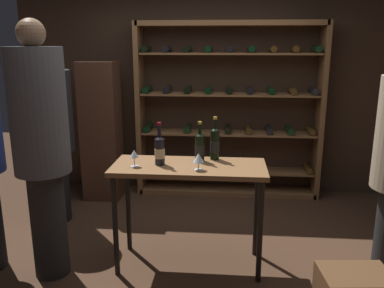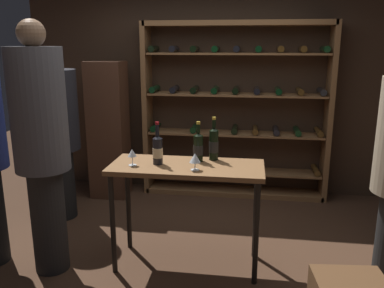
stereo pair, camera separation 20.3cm
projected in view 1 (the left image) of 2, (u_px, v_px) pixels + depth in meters
ground_plane at (190, 253)px, 3.69m from camera, size 9.57×9.57×0.00m
back_wall at (203, 82)px, 5.07m from camera, size 4.68×0.10×2.83m
wine_rack at (228, 110)px, 4.92m from camera, size 2.28×0.32×2.15m
tasting_table at (189, 178)px, 3.31m from camera, size 1.27×0.53×0.91m
person_bystander_dark_jacket at (41, 141)px, 3.10m from camera, size 0.43×0.44×2.07m
person_host_in_suit at (49, 131)px, 4.16m from camera, size 0.51×0.51×1.84m
display_cabinet at (101, 132)px, 4.85m from camera, size 0.44×0.36×1.68m
wine_bottle_amber_reserve at (160, 150)px, 3.27m from camera, size 0.08×0.08×0.36m
wine_bottle_gold_foil at (215, 143)px, 3.42m from camera, size 0.08×0.08×0.37m
wine_bottle_black_capsule at (200, 147)px, 3.37m from camera, size 0.08×0.08×0.34m
wine_glass_stemmed_center at (134, 155)px, 3.22m from camera, size 0.07×0.07×0.14m
wine_glass_stemmed_left at (198, 158)px, 3.13m from camera, size 0.09×0.09×0.14m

